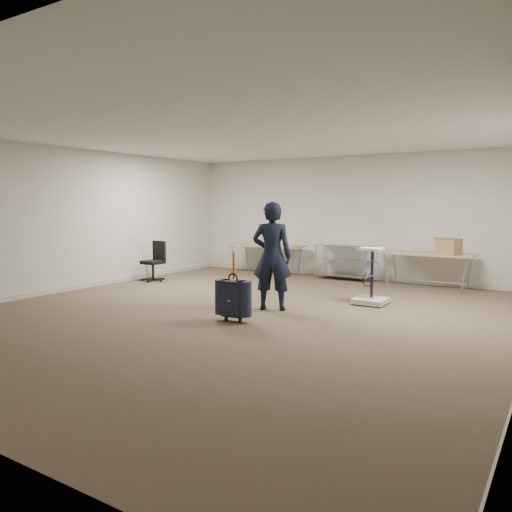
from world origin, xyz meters
The scene contains 10 objects.
ground centered at (0.00, 0.00, 0.00)m, with size 9.00×9.00×0.00m, color #4B3D2D.
room_shell centered at (0.00, 1.38, 0.05)m, with size 8.00×9.00×9.00m.
folding_table_left centered at (-1.90, 3.95, 0.68)m, with size 1.80×0.75×0.73m.
folding_table_right centered at (1.90, 3.95, 0.68)m, with size 1.80×0.75×0.73m.
wire_shelf centered at (0.00, 4.20, 0.44)m, with size 1.22×0.47×0.80m.
person centered at (0.27, 0.54, 0.87)m, with size 0.64×0.42×1.75m, color black.
suitcase centered at (0.21, -0.47, 0.35)m, with size 0.39×0.25×1.02m.
office_chair centered at (-3.49, 1.77, 0.27)m, with size 0.54×0.54×0.88m.
equipment_cart centered at (1.47, 1.82, 0.25)m, with size 0.53×0.53×0.97m.
cardboard_box centered at (2.30, 3.86, 0.89)m, with size 0.42×0.31×0.31m, color #9F834A.
Camera 1 is at (4.31, -6.31, 1.71)m, focal length 35.00 mm.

